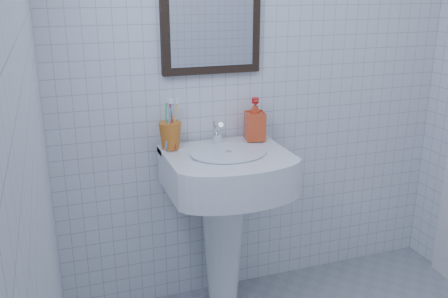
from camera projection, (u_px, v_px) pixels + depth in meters
name	position (u px, v px, depth m)	size (l,w,h in m)	color
wall_back	(263.00, 68.00, 2.59)	(2.20, 0.02, 2.50)	silver
wall_left	(38.00, 166.00, 1.17)	(0.02, 2.40, 2.50)	silver
washbasin	(225.00, 205.00, 2.51)	(0.59, 0.43, 0.91)	white
faucet	(217.00, 134.00, 2.50)	(0.05, 0.11, 0.12)	white
toothbrush_cup	(170.00, 135.00, 2.42)	(0.11, 0.11, 0.13)	#C8661D
soap_dispenser	(255.00, 119.00, 2.55)	(0.10, 0.10, 0.22)	red
wall_mirror	(211.00, 9.00, 2.39)	(0.50, 0.04, 0.62)	black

